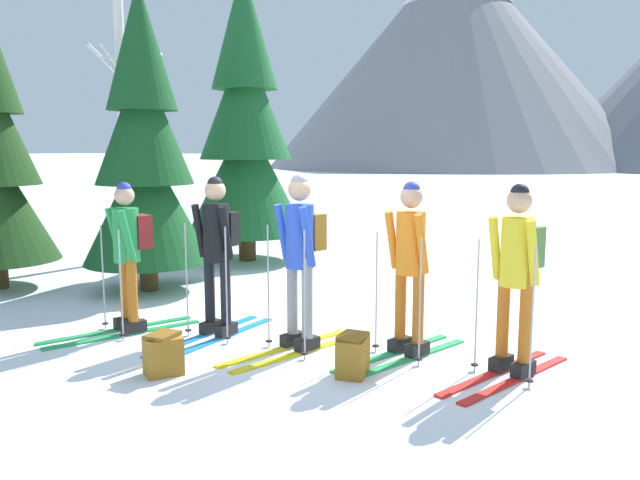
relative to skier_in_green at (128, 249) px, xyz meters
The scene contains 12 objects.
ground_plane 2.22m from the skier_in_green, 11.97° to the left, with size 400.00×400.00×0.00m, color white.
skier_in_green is the anchor object (origin of this frame).
skier_in_black 1.01m from the skier_in_green, 15.81° to the left, with size 0.61×1.78×1.71m.
skier_in_blue 1.99m from the skier_in_green, ahead, with size 0.92×1.66×1.76m.
skier_in_orange 3.05m from the skier_in_green, ahead, with size 0.93×1.63×1.69m.
skier_in_yellow 4.04m from the skier_in_green, ahead, with size 0.95×1.65×1.70m.
pine_tree_near 4.77m from the skier_in_green, 104.14° to the left, with size 2.11×2.11×5.10m.
pine_tree_mid 2.31m from the skier_in_green, 123.54° to the left, with size 1.76×1.76×4.25m.
birch_tree_tall 4.97m from the skier_in_green, 130.87° to the left, with size 1.17×0.57×4.64m.
backpack_on_snow_front 1.68m from the skier_in_green, 38.97° to the right, with size 0.39×0.40×0.38m.
backpack_on_snow_beside 2.84m from the skier_in_green, ahead, with size 0.28×0.35×0.38m.
mountain_ridge_distant 67.08m from the skier_in_green, 84.51° to the left, with size 70.45×46.76×24.29m.
Camera 1 is at (2.68, -5.76, 2.00)m, focal length 35.56 mm.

